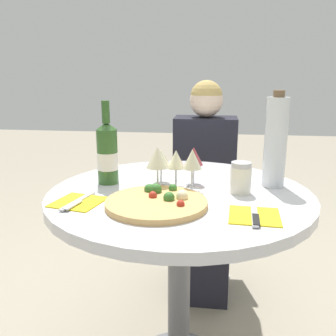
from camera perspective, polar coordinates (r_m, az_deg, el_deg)
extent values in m
cylinder|color=slate|center=(1.52, 1.68, -17.63)|extent=(0.09, 0.09, 0.71)
cylinder|color=silver|center=(1.36, 1.79, -4.27)|extent=(0.95, 0.95, 0.04)
cylinder|color=silver|center=(2.34, 5.19, -15.89)|extent=(0.33, 0.33, 0.01)
cylinder|color=silver|center=(2.25, 5.30, -11.63)|extent=(0.06, 0.06, 0.40)
cube|color=silver|center=(2.16, 5.43, -6.52)|extent=(0.36, 0.36, 0.03)
cube|color=silver|center=(2.25, 5.73, 0.58)|extent=(0.36, 0.02, 0.44)
cube|color=black|center=(2.10, 5.14, -13.17)|extent=(0.28, 0.32, 0.43)
cube|color=black|center=(2.08, 5.62, 0.58)|extent=(0.34, 0.20, 0.52)
sphere|color=beige|center=(2.02, 5.86, 10.20)|extent=(0.18, 0.18, 0.18)
sphere|color=tan|center=(2.02, 5.88, 10.83)|extent=(0.17, 0.17, 0.17)
cylinder|color=tan|center=(1.21, -1.79, -5.39)|extent=(0.33, 0.33, 0.02)
sphere|color=#B22D1E|center=(1.15, 1.92, -5.50)|extent=(0.03, 0.03, 0.03)
sphere|color=beige|center=(1.22, 2.17, -4.29)|extent=(0.04, 0.04, 0.04)
sphere|color=#336B28|center=(1.30, 0.75, -3.10)|extent=(0.03, 0.03, 0.03)
sphere|color=#336B28|center=(1.28, -1.91, -3.31)|extent=(0.04, 0.04, 0.04)
sphere|color=#336B28|center=(1.29, -2.87, -3.22)|extent=(0.04, 0.04, 0.04)
sphere|color=#B22D1E|center=(1.23, -2.33, -4.20)|extent=(0.03, 0.03, 0.03)
sphere|color=#336B28|center=(1.20, 0.15, -4.53)|extent=(0.04, 0.04, 0.04)
cylinder|color=#2D5623|center=(1.45, -9.20, 1.73)|extent=(0.08, 0.08, 0.21)
cone|color=#2D5623|center=(1.43, -9.40, 6.36)|extent=(0.08, 0.08, 0.03)
cylinder|color=#2D5623|center=(1.42, -9.48, 8.43)|extent=(0.03, 0.03, 0.08)
cylinder|color=silver|center=(1.45, -9.18, 1.09)|extent=(0.08, 0.08, 0.07)
cylinder|color=silver|center=(1.43, 16.07, 3.72)|extent=(0.08, 0.08, 0.33)
cylinder|color=brown|center=(1.41, 16.58, 10.81)|extent=(0.04, 0.04, 0.02)
cylinder|color=silver|center=(1.35, 11.00, -1.80)|extent=(0.07, 0.07, 0.10)
cylinder|color=#B2B2B7|center=(1.33, 11.12, 0.52)|extent=(0.07, 0.07, 0.02)
cylinder|color=silver|center=(1.45, -1.06, -2.21)|extent=(0.06, 0.06, 0.00)
cylinder|color=silver|center=(1.44, -1.07, -0.96)|extent=(0.01, 0.01, 0.06)
cone|color=beige|center=(1.43, -1.08, 1.53)|extent=(0.08, 0.08, 0.07)
cylinder|color=silver|center=(1.41, 1.21, -2.82)|extent=(0.06, 0.06, 0.00)
cylinder|color=silver|center=(1.39, 1.21, -1.38)|extent=(0.01, 0.01, 0.07)
cone|color=beige|center=(1.38, 1.23, 1.37)|extent=(0.07, 0.07, 0.07)
cylinder|color=silver|center=(1.37, -1.59, -3.26)|extent=(0.06, 0.06, 0.00)
cylinder|color=silver|center=(1.36, -1.60, -1.57)|extent=(0.01, 0.01, 0.08)
cone|color=beige|center=(1.34, -1.63, 1.66)|extent=(0.08, 0.08, 0.08)
cylinder|color=silver|center=(1.44, 3.87, -2.39)|extent=(0.06, 0.06, 0.00)
cylinder|color=silver|center=(1.43, 3.89, -0.92)|extent=(0.01, 0.01, 0.07)
cone|color=#9E383D|center=(1.41, 3.94, 1.84)|extent=(0.07, 0.07, 0.07)
cylinder|color=silver|center=(1.36, 3.64, -3.46)|extent=(0.06, 0.06, 0.00)
cylinder|color=silver|center=(1.35, 3.67, -1.76)|extent=(0.01, 0.01, 0.08)
cone|color=beige|center=(1.33, 3.72, 1.40)|extent=(0.07, 0.07, 0.07)
cube|color=yellow|center=(1.27, -13.52, -5.05)|extent=(0.18, 0.18, 0.00)
cube|color=silver|center=(1.27, -13.53, -4.86)|extent=(0.06, 0.19, 0.00)
cube|color=silver|center=(1.23, -14.31, -5.47)|extent=(0.04, 0.09, 0.00)
cube|color=yellow|center=(1.16, 13.02, -7.10)|extent=(0.16, 0.16, 0.00)
cube|color=silver|center=(1.15, 13.04, -6.90)|extent=(0.03, 0.19, 0.00)
cube|color=black|center=(1.11, 13.27, -7.67)|extent=(0.02, 0.09, 0.00)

